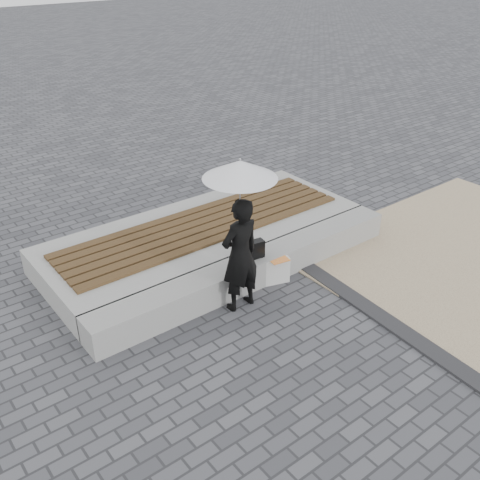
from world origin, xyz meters
The scene contains 10 objects.
ground centered at (0.00, 0.00, 0.00)m, with size 80.00×80.00×0.00m, color #4D4D52.
edging_band centered at (0.75, -0.50, 0.02)m, with size 0.25×5.20×0.04m, color #29292B.
seating_ledge centered at (0.00, 1.60, 0.20)m, with size 5.00×0.45×0.40m, color gray.
timber_platform centered at (0.00, 2.80, 0.20)m, with size 5.00×2.00×0.40m, color #979692.
timber_decking centered at (0.00, 2.80, 0.42)m, with size 4.60×1.20×0.04m, color #4F3A1F, non-canonical shape.
woman centered at (-0.49, 1.24, 0.78)m, with size 0.57×0.37×1.56m, color black.
parasol centered at (-0.49, 1.24, 1.94)m, with size 0.90×0.90×1.15m.
handbag centered at (-0.02, 1.59, 0.53)m, with size 0.36×0.13×0.26m, color black.
canvas_tote centered at (0.26, 1.39, 0.19)m, with size 0.37×0.16×0.39m, color silver.
magazine centered at (0.26, 1.34, 0.39)m, with size 0.27×0.20×0.01m, color #F84C30.
Camera 1 is at (-4.15, -3.48, 4.30)m, focal length 41.02 mm.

